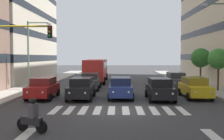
# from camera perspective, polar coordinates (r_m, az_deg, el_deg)

# --- Properties ---
(ground_plane) EXTENTS (180.00, 180.00, 0.00)m
(ground_plane) POSITION_cam_1_polar(r_m,az_deg,el_deg) (17.45, 1.40, -8.48)
(ground_plane) COLOR #38383A
(crosswalk_markings) EXTENTS (8.55, 2.80, 0.01)m
(crosswalk_markings) POSITION_cam_1_polar(r_m,az_deg,el_deg) (17.45, 1.40, -8.47)
(crosswalk_markings) COLOR silver
(crosswalk_markings) RESTS_ON ground_plane
(lane_arrow_0) EXTENTS (0.50, 2.20, 0.01)m
(lane_arrow_0) POSITION_cam_1_polar(r_m,az_deg,el_deg) (12.78, 20.55, -12.87)
(lane_arrow_0) COLOR silver
(lane_arrow_0) RESTS_ON ground_plane
(lane_arrow_1) EXTENTS (0.50, 2.20, 0.01)m
(lane_arrow_1) POSITION_cam_1_polar(r_m,az_deg,el_deg) (12.76, -17.69, -12.85)
(lane_arrow_1) COLOR silver
(lane_arrow_1) RESTS_ON ground_plane
(car_0) EXTENTS (2.02, 4.44, 1.72)m
(car_0) POSITION_cam_1_polar(r_m,az_deg,el_deg) (23.31, 17.04, -3.53)
(car_0) COLOR gold
(car_0) RESTS_ON ground_plane
(car_1) EXTENTS (2.02, 4.44, 1.72)m
(car_1) POSITION_cam_1_polar(r_m,az_deg,el_deg) (21.68, 10.04, -3.92)
(car_1) COLOR black
(car_1) RESTS_ON ground_plane
(car_2) EXTENTS (2.02, 4.44, 1.72)m
(car_2) POSITION_cam_1_polar(r_m,az_deg,el_deg) (22.27, 1.83, -3.70)
(car_2) COLOR navy
(car_2) RESTS_ON ground_plane
(car_3) EXTENTS (2.02, 4.44, 1.72)m
(car_3) POSITION_cam_1_polar(r_m,az_deg,el_deg) (21.92, -6.48, -3.83)
(car_3) COLOR black
(car_3) RESTS_ON ground_plane
(car_4) EXTENTS (2.02, 4.44, 1.72)m
(car_4) POSITION_cam_1_polar(r_m,az_deg,el_deg) (22.81, -14.31, -3.64)
(car_4) COLOR maroon
(car_4) RESTS_ON ground_plane
(car_row2_0) EXTENTS (2.02, 4.44, 1.72)m
(car_row2_0) POSITION_cam_1_polar(r_m,az_deg,el_deg) (30.12, 13.31, -2.07)
(car_row2_0) COLOR #474C51
(car_row2_0) RESTS_ON ground_plane
(car_row2_1) EXTENTS (2.02, 4.44, 1.72)m
(car_row2_1) POSITION_cam_1_polar(r_m,az_deg,el_deg) (28.13, -4.59, -2.34)
(car_row2_1) COLOR #474C51
(car_row2_1) RESTS_ON ground_plane
(bus_behind_traffic) EXTENTS (2.78, 10.50, 3.00)m
(bus_behind_traffic) POSITION_cam_1_polar(r_m,az_deg,el_deg) (36.57, -3.34, 0.39)
(bus_behind_traffic) COLOR red
(bus_behind_traffic) RESTS_ON ground_plane
(motorcycle_with_rider) EXTENTS (1.59, 0.78, 1.57)m
(motorcycle_with_rider) POSITION_cam_1_polar(r_m,az_deg,el_deg) (12.89, -16.48, -9.73)
(motorcycle_with_rider) COLOR black
(motorcycle_with_rider) RESTS_ON ground_plane
(traffic_light_gantry) EXTENTS (3.72, 0.36, 5.50)m
(traffic_light_gantry) POSITION_cam_1_polar(r_m,az_deg,el_deg) (17.94, -20.63, 3.38)
(traffic_light_gantry) COLOR #AD991E
(traffic_light_gantry) RESTS_ON ground_plane
(street_lamp_right) EXTENTS (2.43, 0.28, 6.69)m
(street_lamp_right) POSITION_cam_1_polar(r_m,az_deg,el_deg) (27.36, -16.48, 4.41)
(street_lamp_right) COLOR #4C6B56
(street_lamp_right) RESTS_ON sidewalk_right
(street_tree_1) EXTENTS (2.00, 2.00, 4.06)m
(street_tree_1) POSITION_cam_1_polar(r_m,az_deg,el_deg) (28.08, 21.53, 2.16)
(street_tree_1) COLOR #513823
(street_tree_1) RESTS_ON sidewalk_left
(street_tree_2) EXTENTS (2.32, 2.32, 4.29)m
(street_tree_2) POSITION_cam_1_polar(r_m,az_deg,el_deg) (34.14, 18.20, 2.43)
(street_tree_2) COLOR #513823
(street_tree_2) RESTS_ON sidewalk_left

